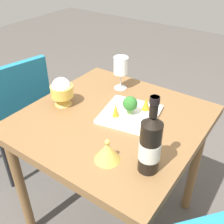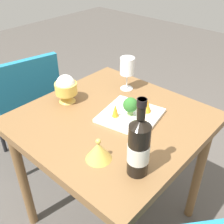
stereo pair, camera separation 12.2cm
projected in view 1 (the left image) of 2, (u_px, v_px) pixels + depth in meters
name	position (u px, v px, depth m)	size (l,w,h in m)	color
ground_plane	(112.00, 217.00, 1.65)	(8.00, 8.00, 0.00)	#4C4742
dining_table	(112.00, 135.00, 1.29)	(0.79, 0.79, 0.75)	brown
chair_by_wall	(17.00, 108.00, 1.70)	(0.47, 0.47, 0.85)	teal
wine_bottle	(150.00, 144.00, 0.90)	(0.08, 0.08, 0.30)	black
wine_glass	(121.00, 66.00, 1.40)	(0.08, 0.08, 0.18)	white
rice_bowl	(62.00, 91.00, 1.29)	(0.11, 0.11, 0.14)	gold
rice_bowl_lid	(107.00, 152.00, 0.99)	(0.10, 0.10, 0.09)	gold
serving_plate	(130.00, 114.00, 1.24)	(0.29, 0.29, 0.02)	white
broccoli_floret	(130.00, 104.00, 1.21)	(0.07, 0.07, 0.09)	#729E4C
carrot_garnish_left	(115.00, 111.00, 1.20)	(0.03, 0.03, 0.06)	orange
carrot_garnish_right	(146.00, 104.00, 1.24)	(0.04, 0.04, 0.06)	orange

